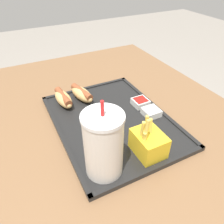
{
  "coord_description": "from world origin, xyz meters",
  "views": [
    {
      "loc": [
        -0.44,
        0.24,
        1.18
      ],
      "look_at": [
        0.04,
        0.0,
        0.78
      ],
      "focal_mm": 35.0,
      "sensor_mm": 36.0,
      "label": 1
    }
  ],
  "objects_px": {
    "soda_cup": "(103,145)",
    "sauce_cup_mayo": "(151,112)",
    "hot_dog_near": "(82,94)",
    "fries_carton": "(148,143)",
    "sauce_cup_ketchup": "(140,102)",
    "hot_dog_far": "(63,98)"
  },
  "relations": [
    {
      "from": "hot_dog_near",
      "to": "sauce_cup_ketchup",
      "type": "height_order",
      "value": "hot_dog_near"
    },
    {
      "from": "sauce_cup_ketchup",
      "to": "hot_dog_far",
      "type": "bearing_deg",
      "value": 61.32
    },
    {
      "from": "sauce_cup_mayo",
      "to": "hot_dog_far",
      "type": "bearing_deg",
      "value": 50.69
    },
    {
      "from": "sauce_cup_mayo",
      "to": "sauce_cup_ketchup",
      "type": "relative_size",
      "value": 1.0
    },
    {
      "from": "hot_dog_near",
      "to": "sauce_cup_mayo",
      "type": "xyz_separation_m",
      "value": [
        -0.19,
        -0.16,
        -0.01
      ]
    },
    {
      "from": "hot_dog_near",
      "to": "sauce_cup_ketchup",
      "type": "bearing_deg",
      "value": -127.63
    },
    {
      "from": "hot_dog_far",
      "to": "sauce_cup_mayo",
      "type": "height_order",
      "value": "hot_dog_far"
    },
    {
      "from": "hot_dog_far",
      "to": "sauce_cup_ketchup",
      "type": "bearing_deg",
      "value": -118.68
    },
    {
      "from": "hot_dog_near",
      "to": "sauce_cup_ketchup",
      "type": "distance_m",
      "value": 0.21
    },
    {
      "from": "hot_dog_near",
      "to": "sauce_cup_mayo",
      "type": "distance_m",
      "value": 0.25
    },
    {
      "from": "hot_dog_near",
      "to": "fries_carton",
      "type": "height_order",
      "value": "fries_carton"
    },
    {
      "from": "hot_dog_far",
      "to": "sauce_cup_ketchup",
      "type": "height_order",
      "value": "hot_dog_far"
    },
    {
      "from": "fries_carton",
      "to": "sauce_cup_ketchup",
      "type": "relative_size",
      "value": 2.36
    },
    {
      "from": "hot_dog_far",
      "to": "sauce_cup_mayo",
      "type": "bearing_deg",
      "value": -129.31
    },
    {
      "from": "hot_dog_far",
      "to": "fries_carton",
      "type": "relative_size",
      "value": 0.99
    },
    {
      "from": "soda_cup",
      "to": "fries_carton",
      "type": "relative_size",
      "value": 1.67
    },
    {
      "from": "hot_dog_near",
      "to": "soda_cup",
      "type": "bearing_deg",
      "value": 168.75
    },
    {
      "from": "hot_dog_far",
      "to": "hot_dog_near",
      "type": "relative_size",
      "value": 0.97
    },
    {
      "from": "sauce_cup_mayo",
      "to": "sauce_cup_ketchup",
      "type": "xyz_separation_m",
      "value": [
        0.06,
        0.0,
        0.0
      ]
    },
    {
      "from": "soda_cup",
      "to": "sauce_cup_mayo",
      "type": "bearing_deg",
      "value": -60.59
    },
    {
      "from": "sauce_cup_ketchup",
      "to": "soda_cup",
      "type": "bearing_deg",
      "value": 130.12
    },
    {
      "from": "sauce_cup_mayo",
      "to": "sauce_cup_ketchup",
      "type": "distance_m",
      "value": 0.06
    }
  ]
}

